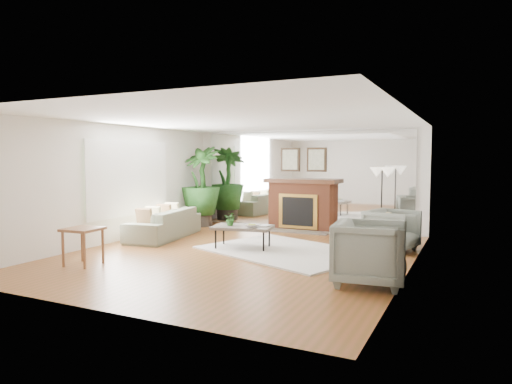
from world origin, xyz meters
The scene contains 18 objects.
ground centered at (0.00, 0.00, 0.00)m, with size 7.00×7.00×0.00m, color brown.
wall_left centered at (-2.99, 0.00, 1.25)m, with size 0.02×7.00×2.50m, color silver.
wall_right centered at (2.99, 0.00, 1.25)m, with size 0.02×7.00×2.50m, color silver.
wall_back centered at (0.00, 3.49, 1.25)m, with size 6.00×0.02×2.50m, color silver.
mirror_panel centered at (0.00, 3.47, 1.25)m, with size 5.40×0.04×2.40m, color silver.
window_panel centered at (-2.96, 0.40, 1.35)m, with size 0.04×2.40×1.50m, color #B2E09E.
fireplace centered at (0.00, 3.26, 0.66)m, with size 1.85×0.83×2.05m.
area_rug centered at (0.68, 0.59, 0.02)m, with size 3.04×2.17×0.03m, color silver.
coffee_table centered at (-0.18, 0.47, 0.42)m, with size 1.26×0.88×0.46m.
sofa centered at (-2.37, 0.84, 0.32)m, with size 2.20×0.86×0.64m, color slate.
armchair_back centered at (2.49, 1.59, 0.40)m, with size 0.86×0.88×0.80m, color gray.
armchair_front centered at (2.60, -0.99, 0.45)m, with size 0.97×1.00×0.91m, color gray.
side_table centered at (-1.96, -1.89, 0.53)m, with size 0.59×0.59×0.63m.
potted_ficus centered at (-2.60, 2.74, 1.12)m, with size 1.10×1.10×2.10m.
floor_lamp centered at (2.11, 2.53, 1.36)m, with size 0.52×0.29×1.59m.
tabletop_plant centered at (-0.41, 0.40, 0.59)m, with size 0.24×0.21×0.27m, color #2D6B27.
fruit_bowl centered at (0.08, 0.36, 0.49)m, with size 0.26×0.26×0.07m, color brown.
book centered at (0.13, 0.65, 0.47)m, with size 0.19×0.26×0.02m, color brown.
Camera 1 is at (3.90, -7.41, 1.79)m, focal length 32.00 mm.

